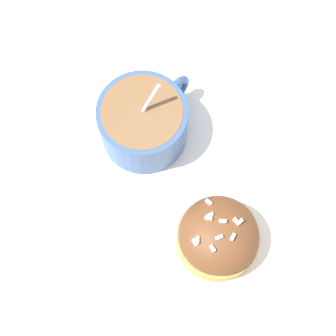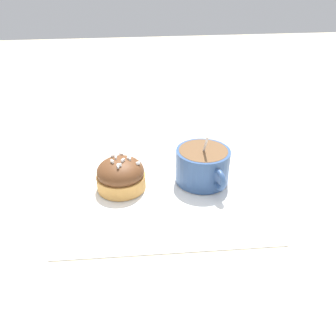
% 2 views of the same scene
% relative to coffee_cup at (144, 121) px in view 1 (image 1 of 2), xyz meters
% --- Properties ---
extents(ground_plane, '(3.00, 3.00, 0.00)m').
position_rel_coffee_cup_xyz_m(ground_plane, '(-0.07, -0.01, -0.04)').
color(ground_plane, '#C6B793').
extents(paper_napkin, '(0.34, 0.33, 0.00)m').
position_rel_coffee_cup_xyz_m(paper_napkin, '(-0.07, -0.01, -0.03)').
color(paper_napkin, white).
rests_on(paper_napkin, ground_plane).
extents(coffee_cup, '(0.09, 0.12, 0.10)m').
position_rel_coffee_cup_xyz_m(coffee_cup, '(0.00, 0.00, 0.00)').
color(coffee_cup, '#335184').
rests_on(coffee_cup, paper_napkin).
extents(frosted_pastry, '(0.08, 0.08, 0.06)m').
position_rel_coffee_cup_xyz_m(frosted_pastry, '(-0.14, -0.00, -0.01)').
color(frosted_pastry, '#D19347').
rests_on(frosted_pastry, paper_napkin).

